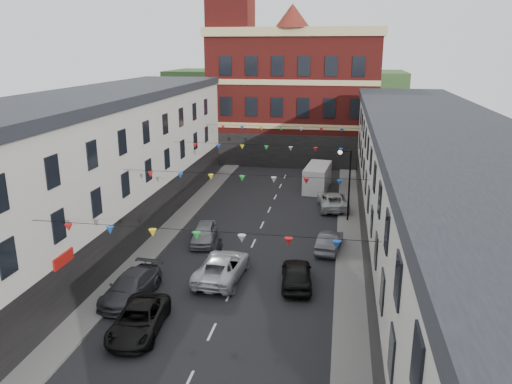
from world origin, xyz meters
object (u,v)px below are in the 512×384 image
Objects in this scene: car_left_d at (131,287)px; car_right_e at (329,242)px; car_left_e at (204,233)px; street_lamp at (347,176)px; car_right_d at (297,274)px; car_left_c at (139,320)px; pedestrian at (220,249)px; white_van at (317,177)px; car_right_f at (333,201)px; moving_car at (222,267)px.

car_right_e is at bearing 45.08° from car_left_d.
car_left_d reaches higher than car_left_e.
car_right_d is (-2.82, -12.15, -3.15)m from street_lamp.
car_left_c is 3.12× the size of pedestrian.
white_van reaches higher than car_right_e.
white_van is (-1.70, 6.05, 0.50)m from car_right_f.
car_left_d is 1.12× the size of car_right_d.
car_right_e is at bearing -136.09° from moving_car.
car_right_e is (1.77, 5.79, -0.09)m from car_right_d.
pedestrian is at bearing -63.98° from car_left_e.
car_left_e is 0.75× the size of moving_car.
pedestrian is (-7.20, -12.64, 0.06)m from car_right_f.
street_lamp is 12.42m from car_left_e.
car_right_d is 6.15m from pedestrian.
car_left_d is (-1.82, 3.24, 0.04)m from car_left_c.
car_left_d is at bearing 13.47° from car_right_d.
car_right_e is at bearing 48.29° from car_left_c.
street_lamp is 1.22× the size of car_left_c.
car_right_f is at bearing -109.93° from moving_car.
car_right_d is (7.33, 6.45, 0.07)m from car_left_c.
moving_car is 3.54× the size of pedestrian.
car_left_d is 14.15m from car_right_e.
car_right_d is at bearing 24.91° from car_left_d.
car_right_e is at bearing -78.23° from white_van.
car_left_d is 1.19× the size of car_left_e.
moving_car is at bearing -57.28° from pedestrian.
car_left_c is 12.20m from car_left_e.
street_lamp is 4.75m from car_right_f.
car_left_c is 3.71m from car_left_d.
moving_car is (4.50, 3.39, 0.05)m from car_left_d.
street_lamp is at bearing 56.30° from car_left_c.
car_left_e is 6.18m from moving_car.
car_right_d is (9.15, 3.21, 0.03)m from car_left_d.
car_left_d reaches higher than car_left_c.
car_right_d is 0.85× the size of car_right_f.
white_van reaches higher than car_right_f.
street_lamp is 3.79× the size of pedestrian.
car_left_e is 0.94× the size of car_right_d.
pedestrian reaches higher than car_right_d.
car_right_f is (9.10, 9.78, 0.02)m from car_left_e.
white_van reaches higher than car_left_c.
pedestrian is at bearing -33.82° from car_right_d.
white_van is at bearing 89.97° from pedestrian.
car_right_e is (10.92, 9.00, -0.06)m from car_left_d.
car_right_f is 14.55m from pedestrian.
street_lamp reaches higher than pedestrian.
pedestrian reaches higher than car_right_f.
moving_car is (-7.46, -11.96, -3.13)m from street_lamp.
car_right_f is at bearing 76.71° from pedestrian.
car_right_f is at bearing 62.43° from car_left_c.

